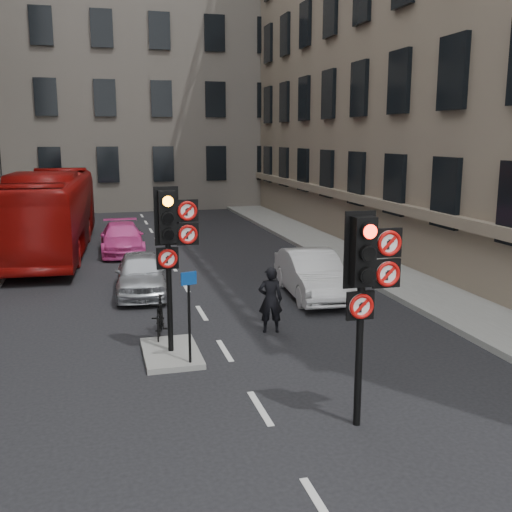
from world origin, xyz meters
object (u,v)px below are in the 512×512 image
signal_far (172,234)px  motorcycle (160,317)px  info_sign (189,304)px  car_silver (141,273)px  car_pink (122,238)px  signal_near (367,274)px  bus_red (49,213)px  car_white (312,274)px  motorcyclist (270,300)px

signal_far → motorcycle: 2.60m
signal_far → info_sign: size_ratio=1.85×
signal_far → info_sign: bearing=-75.2°
signal_far → car_silver: 5.89m
info_sign → car_pink: bearing=77.5°
signal_near → motorcycle: size_ratio=2.22×
signal_far → signal_near: bearing=-57.0°
car_pink → info_sign: bearing=-85.9°
signal_far → bus_red: (-3.39, 13.06, -1.03)m
bus_red → motorcycle: (3.21, -11.72, -1.19)m
signal_near → car_pink: bearing=101.0°
signal_near → car_pink: 16.74m
bus_red → info_sign: bearing=-72.1°
signal_near → bus_red: bearing=109.3°
car_silver → car_white: (4.92, -1.60, 0.05)m
car_silver → motorcyclist: 5.28m
motorcycle → info_sign: size_ratio=0.83×
signal_far → info_sign: (0.21, -0.81, -1.33)m
car_white → bus_red: (-8.01, 9.16, 0.99)m
signal_far → car_silver: signal_far is taller
car_white → car_silver: bearing=166.5°
car_silver → motorcyclist: bearing=-54.4°
car_pink → car_silver: bearing=-87.0°
signal_near → info_sign: size_ratio=1.85×
car_white → motorcycle: (-4.80, -2.56, -0.20)m
signal_far → motorcyclist: 3.27m
bus_red → motorcyclist: size_ratio=7.32×
car_white → bus_red: bus_red is taller
signal_near → motorcyclist: bearing=91.4°
signal_far → bus_red: size_ratio=0.30×
signal_near → car_white: signal_near is taller
car_silver → info_sign: 6.38m
car_pink → motorcycle: car_pink is taller
signal_near → car_silver: 10.12m
motorcycle → signal_near: bearing=-52.9°
car_silver → info_sign: size_ratio=1.93×
car_white → car_pink: car_white is taller
car_pink → bus_red: (-2.83, 0.74, 1.06)m
motorcyclist → info_sign: info_sign is taller
car_silver → bus_red: bearing=116.2°
car_pink → info_sign: size_ratio=2.17×
signal_far → car_pink: signal_far is taller
car_silver → bus_red: (-3.09, 7.55, 1.03)m
car_pink → motorcycle: 10.98m
car_white → motorcycle: car_white is taller
car_pink → motorcycle: (0.38, -10.98, -0.12)m
car_pink → bus_red: 3.11m
car_pink → info_sign: (0.77, -13.13, 0.76)m
signal_far → car_white: bearing=40.2°
signal_near → car_silver: bearing=106.9°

